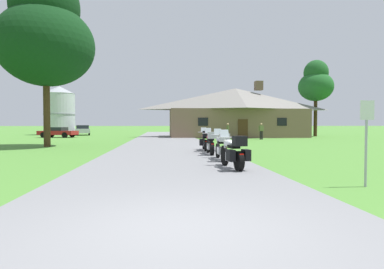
{
  "coord_description": "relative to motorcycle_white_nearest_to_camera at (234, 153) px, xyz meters",
  "views": [
    {
      "loc": [
        -0.25,
        -4.59,
        1.56
      ],
      "look_at": [
        1.43,
        14.24,
        0.95
      ],
      "focal_mm": 30.24,
      "sensor_mm": 36.0,
      "label": 1
    }
  ],
  "objects": [
    {
      "name": "ground_plane",
      "position": [
        -2.1,
        14.01,
        -0.61
      ],
      "size": [
        500.0,
        500.0,
        0.0
      ],
      "primitive_type": "plane",
      "color": "#4C8433"
    },
    {
      "name": "asphalt_driveway",
      "position": [
        -2.1,
        12.01,
        -0.58
      ],
      "size": [
        6.4,
        80.0,
        0.06
      ],
      "primitive_type": "cube",
      "color": "slate",
      "rests_on": "ground"
    },
    {
      "name": "motorcycle_white_nearest_to_camera",
      "position": [
        0.0,
        0.0,
        0.0
      ],
      "size": [
        0.89,
        2.08,
        1.3
      ],
      "rotation": [
        0.0,
        0.0,
        0.13
      ],
      "color": "black",
      "rests_on": "asphalt_driveway"
    },
    {
      "name": "motorcycle_silver_second_in_row",
      "position": [
        0.08,
        2.73,
        0.01
      ],
      "size": [
        0.66,
        2.08,
        1.3
      ],
      "rotation": [
        0.0,
        0.0,
        0.0
      ],
      "color": "black",
      "rests_on": "asphalt_driveway"
    },
    {
      "name": "motorcycle_red_third_in_row",
      "position": [
        -0.01,
        5.31,
        0.01
      ],
      "size": [
        0.66,
        2.08,
        1.3
      ],
      "rotation": [
        0.0,
        0.0,
        -0.01
      ],
      "color": "black",
      "rests_on": "asphalt_driveway"
    },
    {
      "name": "motorcycle_red_farthest_in_row",
      "position": [
        0.03,
        7.52,
        0.0
      ],
      "size": [
        0.74,
        2.08,
        1.3
      ],
      "rotation": [
        0.0,
        0.0,
        -0.03
      ],
      "color": "black",
      "rests_on": "asphalt_driveway"
    },
    {
      "name": "stone_lodge",
      "position": [
        6.43,
        28.1,
        2.43
      ],
      "size": [
        16.8,
        7.73,
        6.79
      ],
      "color": "brown",
      "rests_on": "ground"
    },
    {
      "name": "bystander_olive_shirt_near_lodge",
      "position": [
        4.38,
        22.67,
        0.32
      ],
      "size": [
        0.23,
        0.55,
        1.67
      ],
      "rotation": [
        0.0,
        0.0,
        4.68
      ],
      "color": "navy",
      "rests_on": "ground"
    },
    {
      "name": "bystander_olive_shirt_beside_signpost",
      "position": [
        7.5,
        21.17,
        0.32
      ],
      "size": [
        0.55,
        0.26,
        1.67
      ],
      "rotation": [
        0.0,
        0.0,
        3.27
      ],
      "color": "black",
      "rests_on": "ground"
    },
    {
      "name": "metal_signpost_roadside",
      "position": [
        2.65,
        -3.02,
        0.74
      ],
      "size": [
        0.36,
        0.06,
        2.14
      ],
      "color": "#9EA0A5",
      "rests_on": "ground"
    },
    {
      "name": "tree_left_near",
      "position": [
        -10.29,
        12.37,
        7.05
      ],
      "size": [
        6.48,
        6.48,
        11.92
      ],
      "color": "#422D19",
      "rests_on": "ground"
    },
    {
      "name": "tree_right_of_lodge",
      "position": [
        17.05,
        29.14,
        6.21
      ],
      "size": [
        4.34,
        4.34,
        9.7
      ],
      "color": "#422D19",
      "rests_on": "ground"
    },
    {
      "name": "metal_silo_distant",
      "position": [
        -17.46,
        38.26,
        2.94
      ],
      "size": [
        4.46,
        4.46,
        7.08
      ],
      "color": "#B2B7BC",
      "rests_on": "ground"
    },
    {
      "name": "parked_silver_suv_far_left",
      "position": [
        -13.65,
        36.2,
        0.17
      ],
      "size": [
        2.81,
        4.89,
        1.4
      ],
      "rotation": [
        0.0,
        0.0,
        0.22
      ],
      "color": "#ADAFB7",
      "rests_on": "ground"
    },
    {
      "name": "parked_red_sedan_far_left",
      "position": [
        -14.54,
        28.14,
        0.03
      ],
      "size": [
        4.5,
        2.71,
        1.2
      ],
      "rotation": [
        0.0,
        0.0,
        1.35
      ],
      "color": "maroon",
      "rests_on": "ground"
    }
  ]
}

